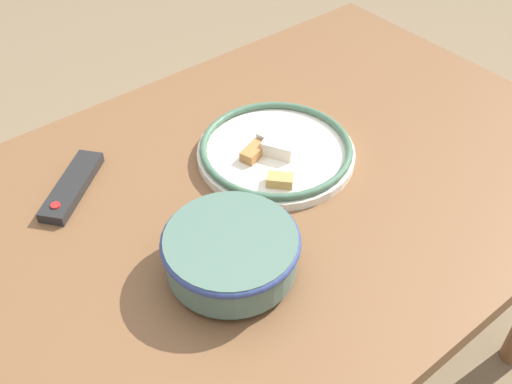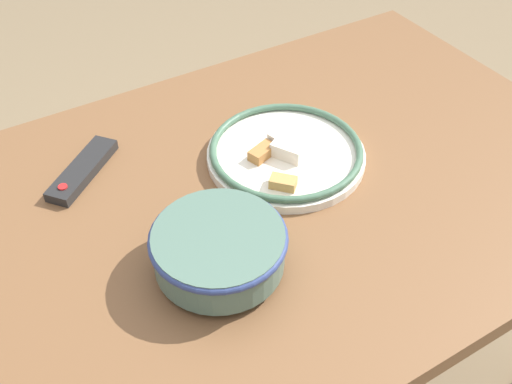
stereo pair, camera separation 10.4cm
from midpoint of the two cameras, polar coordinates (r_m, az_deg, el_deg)
name	(u,v)px [view 1 (the left image)]	position (r m, az deg, el deg)	size (l,w,h in m)	color
dining_table	(253,224)	(1.16, -2.87, -3.19)	(1.40, 0.87, 0.73)	brown
noodle_bowl	(231,252)	(0.94, -5.59, -5.84)	(0.22, 0.22, 0.08)	#4C6B5B
food_plate	(276,150)	(1.16, -0.66, 3.87)	(0.31, 0.31, 0.05)	silver
tv_remote	(72,186)	(1.16, -19.59, 0.41)	(0.17, 0.15, 0.02)	black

